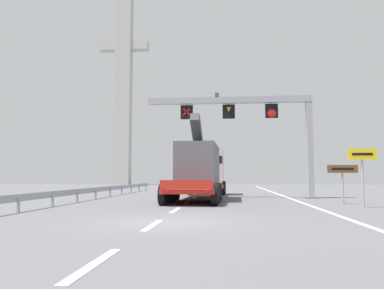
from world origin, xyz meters
name	(u,v)px	position (x,y,z in m)	size (l,w,h in m)	color
ground	(168,222)	(0.00, 0.00, 0.00)	(112.00, 112.00, 0.00)	#5B5B60
lane_markings	(202,192)	(-0.35, 22.11, 0.01)	(0.20, 58.82, 0.01)	silver
edge_line_right	(294,200)	(6.20, 12.00, 0.01)	(0.20, 63.00, 0.01)	silver
overhead_lane_gantry	(252,116)	(3.73, 14.09, 5.78)	(11.87, 0.90, 7.48)	#9EA0A5
heavy_haul_truck_red	(202,169)	(0.20, 14.20, 1.99)	(3.41, 14.13, 5.30)	red
exit_sign_yellow	(362,163)	(8.54, 6.47, 2.14)	(1.35, 0.15, 2.85)	#9EA0A5
tourist_info_sign_brown	(343,174)	(8.26, 8.75, 1.64)	(1.63, 0.15, 2.13)	#9EA0A5
guardrail_left	(103,190)	(-6.85, 13.45, 0.56)	(0.13, 30.89, 0.76)	#999EA3
bridge_pylon_distant	(124,71)	(-16.56, 52.19, 20.53)	(9.00, 2.00, 40.26)	#B7B7B2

